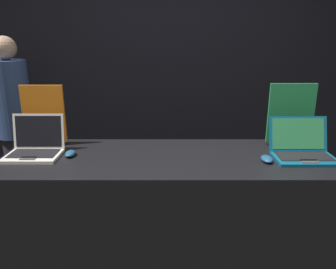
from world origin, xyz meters
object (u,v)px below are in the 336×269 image
person_bystander (16,128)px  promo_stand_back (291,116)px  laptop_front (36,146)px  mouse_back (267,159)px  mouse_front (71,153)px  promo_stand_front (45,117)px  laptop_back (303,149)px

person_bystander → promo_stand_back: bearing=-17.3°
laptop_front → person_bystander: size_ratio=0.20×
mouse_back → person_bystander: person_bystander is taller
mouse_front → person_bystander: person_bystander is taller
promo_stand_back → mouse_back: bearing=-126.7°
promo_stand_back → person_bystander: (-2.30, 0.72, -0.29)m
promo_stand_front → laptop_back: 1.77m
laptop_front → person_bystander: (-0.56, 0.92, -0.14)m
laptop_back → promo_stand_back: size_ratio=0.86×
promo_stand_front → promo_stand_back: (1.74, 0.00, 0.01)m
laptop_back → mouse_back: bearing=-162.1°
mouse_front → promo_stand_back: size_ratio=0.25×
laptop_front → mouse_back: (1.50, -0.13, -0.04)m
laptop_front → mouse_front: 0.24m
laptop_front → promo_stand_front: promo_stand_front is taller
laptop_front → laptop_back: laptop_front is taller
mouse_front → promo_stand_front: promo_stand_front is taller
laptop_front → promo_stand_back: size_ratio=0.77×
mouse_back → person_bystander: size_ratio=0.07×
laptop_front → person_bystander: 1.09m
promo_stand_back → laptop_back: bearing=-90.0°
laptop_front → mouse_back: size_ratio=2.90×
promo_stand_back → laptop_front: bearing=-173.2°
mouse_front → promo_stand_front: bearing=135.7°
promo_stand_front → mouse_back: (1.50, -0.33, -0.19)m
promo_stand_front → mouse_back: bearing=-12.4°
laptop_back → person_bystander: (-2.30, 0.97, -0.14)m
laptop_back → promo_stand_back: (-0.00, 0.25, 0.15)m
laptop_back → promo_stand_back: bearing=90.0°
laptop_back → laptop_front: bearing=178.5°
laptop_front → mouse_back: bearing=-4.8°
laptop_front → person_bystander: person_bystander is taller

